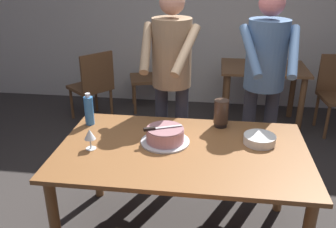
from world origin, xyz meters
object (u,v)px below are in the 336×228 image
(person_cutting_cake, at_px, (171,71))
(background_chair_1, at_px, (152,74))
(person_standing_beside, at_px, (265,73))
(cake_on_platter, at_px, (165,136))
(wine_glass_near, at_px, (90,135))
(background_chair_2, at_px, (93,84))
(main_dining_table, at_px, (182,161))
(background_table, at_px, (262,80))
(plate_stack, at_px, (260,139))
(water_bottle, at_px, (89,110))
(cake_knife, at_px, (155,128))
(hurricane_lamp, at_px, (221,113))

(person_cutting_cake, height_order, background_chair_1, person_cutting_cake)
(person_standing_beside, bearing_deg, cake_on_platter, -136.95)
(wine_glass_near, xyz_separation_m, background_chair_2, (-0.69, 2.06, -0.36))
(wine_glass_near, distance_m, background_chair_2, 2.20)
(main_dining_table, relative_size, background_table, 1.67)
(plate_stack, relative_size, person_cutting_cake, 0.13)
(water_bottle, bearing_deg, cake_on_platter, -20.12)
(wine_glass_near, distance_m, water_bottle, 0.41)
(person_cutting_cake, height_order, background_table, person_cutting_cake)
(person_standing_beside, bearing_deg, cake_knife, -138.31)
(hurricane_lamp, bearing_deg, plate_stack, -42.80)
(hurricane_lamp, relative_size, background_chair_2, 0.23)
(plate_stack, bearing_deg, background_table, 83.01)
(wine_glass_near, bearing_deg, person_standing_beside, 34.60)
(plate_stack, relative_size, background_table, 0.22)
(cake_knife, distance_m, wine_glass_near, 0.43)
(hurricane_lamp, relative_size, person_standing_beside, 0.12)
(cake_on_platter, height_order, background_table, cake_on_platter)
(plate_stack, bearing_deg, wine_glass_near, -168.52)
(cake_on_platter, distance_m, background_chair_2, 2.25)
(water_bottle, height_order, background_table, water_bottle)
(background_table, bearing_deg, water_bottle, -129.08)
(hurricane_lamp, bearing_deg, person_cutting_cake, 142.47)
(plate_stack, bearing_deg, cake_on_platter, -173.66)
(water_bottle, height_order, hurricane_lamp, water_bottle)
(cake_knife, height_order, plate_stack, cake_knife)
(background_table, bearing_deg, cake_on_platter, -113.19)
(person_cutting_cake, relative_size, background_table, 1.72)
(main_dining_table, height_order, background_chair_2, background_chair_2)
(main_dining_table, bearing_deg, person_cutting_cake, 102.91)
(main_dining_table, bearing_deg, cake_knife, 167.04)
(person_standing_beside, relative_size, background_chair_1, 1.91)
(background_chair_1, height_order, background_chair_2, same)
(cake_on_platter, distance_m, plate_stack, 0.65)
(main_dining_table, height_order, background_chair_1, background_chair_1)
(wine_glass_near, relative_size, person_standing_beside, 0.08)
(cake_knife, distance_m, person_standing_beside, 1.07)
(main_dining_table, distance_m, hurricane_lamp, 0.51)
(wine_glass_near, height_order, person_standing_beside, person_standing_beside)
(plate_stack, xyz_separation_m, background_table, (0.25, 2.01, -0.20))
(plate_stack, distance_m, person_standing_beside, 0.67)
(cake_knife, xyz_separation_m, person_cutting_cake, (0.03, 0.67, 0.21))
(background_chair_2, bearing_deg, background_table, 5.03)
(person_standing_beside, bearing_deg, background_chair_1, 124.92)
(cake_knife, bearing_deg, person_cutting_cake, 87.40)
(main_dining_table, relative_size, cake_knife, 6.51)
(background_chair_1, bearing_deg, wine_glass_near, -89.26)
(person_cutting_cake, xyz_separation_m, person_standing_beside, (0.75, 0.03, 0.00))
(cake_on_platter, distance_m, hurricane_lamp, 0.50)
(cake_knife, relative_size, wine_glass_near, 1.79)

